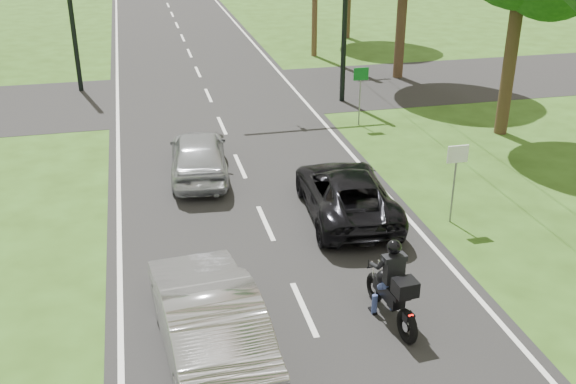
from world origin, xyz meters
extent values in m
plane|color=#2A4714|center=(0.00, 0.00, 0.00)|extent=(140.00, 140.00, 0.00)
cube|color=black|center=(0.00, 10.00, 0.01)|extent=(8.00, 100.00, 0.01)
cube|color=black|center=(0.00, 16.00, 0.01)|extent=(60.00, 7.00, 0.01)
torus|color=black|center=(1.52, -0.01, 0.32)|extent=(0.19, 0.65, 0.64)
torus|color=black|center=(1.65, -1.45, 0.32)|extent=(0.22, 0.71, 0.70)
cube|color=black|center=(1.58, -0.63, 0.61)|extent=(0.35, 0.94, 0.29)
sphere|color=black|center=(1.56, -0.39, 0.79)|extent=(0.33, 0.33, 0.33)
cube|color=black|center=(1.61, -0.97, 0.79)|extent=(0.38, 0.56, 0.10)
cube|color=#FF0C07|center=(1.66, -1.56, 0.63)|extent=(0.10, 0.04, 0.05)
cylinder|color=silver|center=(1.78, -1.15, 0.30)|extent=(0.16, 0.78, 0.09)
cylinder|color=black|center=(1.54, -0.20, 0.96)|extent=(0.60, 0.09, 0.03)
cube|color=black|center=(1.64, -1.26, 1.08)|extent=(0.46, 0.42, 0.31)
cube|color=black|center=(1.59, -0.78, 1.20)|extent=(0.40, 0.25, 0.58)
sphere|color=black|center=(1.59, -0.71, 1.65)|extent=(0.29, 0.29, 0.29)
cylinder|color=navy|center=(1.35, -0.48, 0.22)|extent=(0.13, 0.13, 0.43)
cylinder|color=navy|center=(1.78, -0.44, 0.22)|extent=(0.13, 0.13, 0.43)
imported|color=black|center=(2.16, 4.00, 0.65)|extent=(2.46, 4.76, 1.28)
imported|color=#A4A3A8|center=(-2.07, -1.00, 0.80)|extent=(2.03, 4.90, 1.58)
imported|color=#B0B3B8|center=(-1.31, 7.50, 0.71)|extent=(2.00, 4.23, 1.40)
cylinder|color=black|center=(5.20, 14.00, 3.00)|extent=(0.20, 0.20, 6.00)
cylinder|color=black|center=(-5.20, 18.00, 3.00)|extent=(0.20, 0.20, 6.00)
cylinder|color=slate|center=(4.70, 3.00, 1.00)|extent=(0.05, 0.05, 2.00)
cube|color=silver|center=(4.70, 2.97, 1.90)|extent=(0.55, 0.04, 0.45)
cylinder|color=slate|center=(4.90, 11.00, 1.00)|extent=(0.05, 0.05, 2.00)
cube|color=#0C591E|center=(4.90, 10.97, 1.90)|extent=(0.55, 0.04, 0.45)
cylinder|color=#332316|center=(9.50, 9.00, 2.94)|extent=(0.44, 0.44, 5.88)
camera|label=1|loc=(-2.98, -11.26, 7.97)|focal=42.00mm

